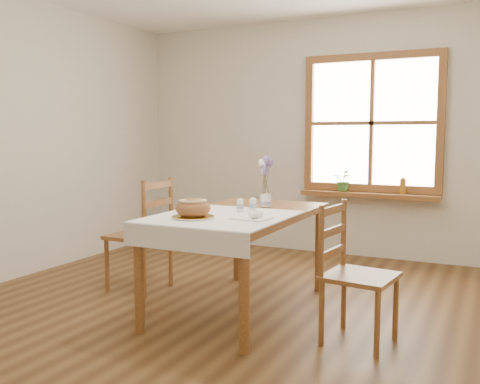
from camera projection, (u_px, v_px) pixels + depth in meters
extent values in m
plane|color=brown|center=(222.00, 321.00, 3.83)|extent=(5.00, 5.00, 0.00)
cube|color=beige|center=(327.00, 137.00, 5.92)|extent=(4.50, 0.10, 2.60)
cube|color=olive|center=(373.00, 57.00, 5.58)|extent=(1.46, 0.08, 0.08)
cube|color=olive|center=(370.00, 188.00, 5.73)|extent=(1.46, 0.08, 0.08)
cube|color=olive|center=(310.00, 124.00, 5.95)|extent=(0.08, 0.08, 1.30)
cube|color=olive|center=(441.00, 122.00, 5.35)|extent=(0.08, 0.08, 1.30)
cube|color=olive|center=(372.00, 123.00, 5.65)|extent=(0.04, 0.06, 1.30)
cube|color=olive|center=(372.00, 123.00, 5.65)|extent=(1.30, 0.06, 0.04)
cube|color=white|center=(372.00, 123.00, 5.68)|extent=(1.30, 0.01, 1.30)
cube|color=olive|center=(369.00, 195.00, 5.68)|extent=(1.46, 0.20, 0.05)
cube|color=olive|center=(240.00, 215.00, 4.02)|extent=(0.90, 1.60, 0.05)
cylinder|color=olive|center=(139.00, 282.00, 3.57)|extent=(0.07, 0.07, 0.70)
cylinder|color=olive|center=(244.00, 297.00, 3.23)|extent=(0.07, 0.07, 0.70)
cylinder|color=olive|center=(237.00, 242.00, 4.89)|extent=(0.07, 0.07, 0.70)
cylinder|color=olive|center=(319.00, 250.00, 4.55)|extent=(0.07, 0.07, 0.70)
cube|color=white|center=(221.00, 217.00, 3.74)|extent=(0.91, 0.99, 0.01)
cylinder|color=white|center=(193.00, 217.00, 3.64)|extent=(0.32, 0.32, 0.02)
ellipsoid|color=#A6673A|center=(193.00, 206.00, 3.63)|extent=(0.24, 0.24, 0.13)
cube|color=white|center=(252.00, 218.00, 3.61)|extent=(0.26, 0.23, 0.01)
cylinder|color=white|center=(240.00, 205.00, 3.93)|extent=(0.06, 0.06, 0.10)
cylinder|color=white|center=(253.00, 204.00, 3.96)|extent=(0.07, 0.07, 0.10)
cylinder|color=white|center=(266.00, 201.00, 4.25)|extent=(0.11, 0.11, 0.10)
imported|color=#3C742E|center=(344.00, 183.00, 5.79)|extent=(0.27, 0.29, 0.18)
cylinder|color=#A6691E|center=(403.00, 186.00, 5.52)|extent=(0.07, 0.07, 0.18)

